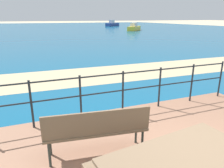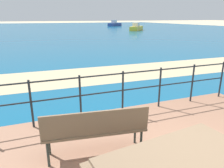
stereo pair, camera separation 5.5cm
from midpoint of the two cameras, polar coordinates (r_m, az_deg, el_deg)
name	(u,v)px [view 2 (the right image)]	position (r m, az deg, el deg)	size (l,w,h in m)	color
sea_water	(40,30)	(41.94, -18.71, 13.58)	(90.00, 90.00, 0.01)	#145B84
beach_strip	(85,76)	(8.39, -7.08, 2.17)	(54.00, 2.65, 0.01)	tan
park_bench	(96,128)	(3.36, -3.92, -11.57)	(1.65, 0.62, 0.84)	#7A6047
railing_fence	(123,87)	(4.85, 3.23, -0.93)	(5.94, 0.04, 0.99)	#1E2328
boat_mid	(137,28)	(37.56, 6.60, 14.69)	(4.17, 4.69, 1.29)	yellow
boat_far	(115,24)	(55.10, 0.79, 15.69)	(4.60, 3.87, 1.48)	#2D478C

